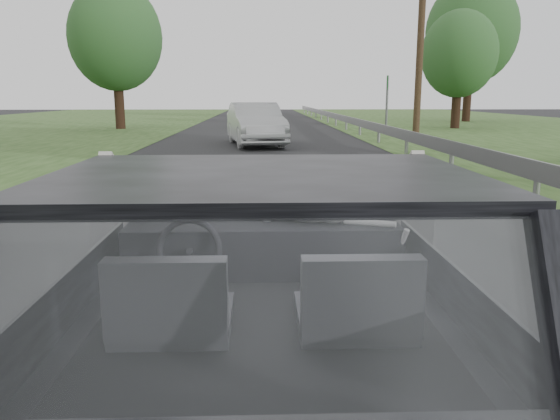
{
  "coord_description": "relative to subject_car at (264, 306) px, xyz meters",
  "views": [
    {
      "loc": [
        -0.01,
        -2.51,
        1.73
      ],
      "look_at": [
        0.1,
        0.52,
        1.1
      ],
      "focal_mm": 35.0,
      "sensor_mm": 36.0,
      "label": 1
    }
  ],
  "objects": [
    {
      "name": "highway_sign",
      "position": [
        5.89,
        23.33,
        0.6
      ],
      "size": [
        0.34,
        1.06,
        2.65
      ],
      "primitive_type": "cube",
      "rotation": [
        0.0,
        0.0,
        -0.22
      ],
      "color": "#0A4E15",
      "rests_on": "ground"
    },
    {
      "name": "tree_2",
      "position": [
        10.54,
        27.12,
        2.29
      ],
      "size": [
        4.5,
        4.5,
        6.02
      ],
      "primitive_type": null,
      "rotation": [
        0.0,
        0.0,
        -0.14
      ],
      "color": "#2C5A29",
      "rests_on": "ground"
    },
    {
      "name": "passenger_seat",
      "position": [
        0.4,
        -0.29,
        0.16
      ],
      "size": [
        0.5,
        0.72,
        0.42
      ],
      "primitive_type": "cube",
      "color": "black",
      "rests_on": "subject_car"
    },
    {
      "name": "steering_wheel",
      "position": [
        -0.4,
        0.33,
        0.2
      ],
      "size": [
        0.36,
        0.36,
        0.04
      ],
      "primitive_type": "torus",
      "color": "black",
      "rests_on": "dashboard"
    },
    {
      "name": "cat",
      "position": [
        0.26,
        0.62,
        0.37
      ],
      "size": [
        0.65,
        0.34,
        0.28
      ],
      "primitive_type": "ellipsoid",
      "rotation": [
        0.0,
        0.0,
        -0.25
      ],
      "color": "gray",
      "rests_on": "dashboard"
    },
    {
      "name": "subject_car",
      "position": [
        0.0,
        0.0,
        0.0
      ],
      "size": [
        1.8,
        4.0,
        1.45
      ],
      "primitive_type": "cube",
      "color": "black",
      "rests_on": "ground"
    },
    {
      "name": "guardrail",
      "position": [
        4.3,
        10.0,
        -0.15
      ],
      "size": [
        0.05,
        90.0,
        0.32
      ],
      "primitive_type": "cube",
      "color": "gray",
      "rests_on": "ground"
    },
    {
      "name": "driver_seat",
      "position": [
        -0.4,
        -0.29,
        0.16
      ],
      "size": [
        0.5,
        0.72,
        0.42
      ],
      "primitive_type": "cube",
      "color": "black",
      "rests_on": "subject_car"
    },
    {
      "name": "dashboard",
      "position": [
        0.0,
        0.62,
        0.12
      ],
      "size": [
        1.58,
        0.45,
        0.3
      ],
      "primitive_type": "cube",
      "color": "black",
      "rests_on": "subject_car"
    },
    {
      "name": "utility_pole",
      "position": [
        6.62,
        20.82,
        3.69
      ],
      "size": [
        0.32,
        0.32,
        8.84
      ],
      "primitive_type": "cylinder",
      "rotation": [
        0.0,
        0.0,
        0.14
      ],
      "color": "brown",
      "rests_on": "ground"
    },
    {
      "name": "tree_6",
      "position": [
        -7.53,
        27.26,
        2.91
      ],
      "size": [
        5.03,
        5.03,
        7.28
      ],
      "primitive_type": null,
      "rotation": [
        0.0,
        0.0,
        -0.05
      ],
      "color": "#2C5A29",
      "rests_on": "ground"
    },
    {
      "name": "other_car",
      "position": [
        -0.21,
        17.13,
        0.03
      ],
      "size": [
        2.52,
        4.81,
        1.51
      ],
      "primitive_type": "imported",
      "rotation": [
        0.0,
        0.0,
        0.16
      ],
      "color": "silver",
      "rests_on": "ground"
    },
    {
      "name": "tree_3",
      "position": [
        14.11,
        35.09,
        3.85
      ],
      "size": [
        7.67,
        7.67,
        9.15
      ],
      "primitive_type": null,
      "rotation": [
        0.0,
        0.0,
        -0.33
      ],
      "color": "#2C5A29",
      "rests_on": "ground"
    }
  ]
}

